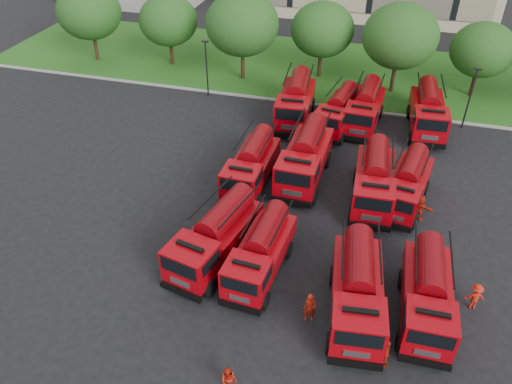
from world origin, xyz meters
TOP-DOWN VIEW (x-y plane):
  - ground at (0.00, 0.00)m, footprint 140.00×140.00m
  - lawn at (0.00, 26.00)m, footprint 70.00×16.00m
  - curb at (0.00, 17.90)m, footprint 70.00×0.30m
  - tree_0 at (-24.00, 22.00)m, footprint 6.30×6.30m
  - tree_1 at (-16.00, 23.00)m, footprint 5.71×5.71m
  - tree_2 at (-8.00, 21.50)m, footprint 6.72×6.72m
  - tree_3 at (-1.00, 24.00)m, footprint 5.88×5.88m
  - tree_4 at (6.00, 22.50)m, footprint 6.55×6.55m
  - tree_5 at (13.00, 23.50)m, footprint 5.46×5.46m
  - lamp_post_0 at (-10.00, 17.20)m, footprint 0.60×0.25m
  - lamp_post_1 at (12.00, 17.20)m, footprint 0.60×0.25m
  - fire_truck_0 at (-2.24, -2.57)m, footprint 3.94×7.50m
  - fire_truck_1 at (0.44, -2.94)m, footprint 2.77×6.63m
  - fire_truck_2 at (5.74, -4.39)m, footprint 3.24×7.32m
  - fire_truck_3 at (9.08, -3.63)m, footprint 2.57×6.75m
  - fire_truck_4 at (-2.36, 4.98)m, footprint 2.62×6.86m
  - fire_truck_5 at (0.97, 6.63)m, footprint 2.96×7.67m
  - fire_truck_6 at (5.74, 5.36)m, footprint 2.87×7.23m
  - fire_truck_7 at (7.78, 5.59)m, footprint 3.39×6.89m
  - fire_truck_8 at (-1.42, 14.84)m, footprint 3.25×7.74m
  - fire_truck_9 at (2.15, 14.41)m, footprint 3.30×6.83m
  - fire_truck_10 at (4.14, 15.44)m, footprint 2.93×7.16m
  - fire_truck_11 at (9.02, 16.06)m, footprint 3.05×7.44m
  - firefighter_0 at (3.64, -5.49)m, footprint 0.72×0.59m
  - firefighter_2 at (7.39, -7.17)m, footprint 0.69×1.06m
  - firefighter_3 at (11.53, -2.47)m, footprint 1.12×0.73m
  - firefighter_4 at (-3.16, -0.50)m, footprint 0.94×0.98m
  - firefighter_5 at (8.73, 4.22)m, footprint 1.72×1.37m

SIDE VIEW (x-z plane):
  - ground at x=0.00m, z-range 0.00..0.00m
  - firefighter_0 at x=3.64m, z-range -0.85..0.85m
  - firefighter_2 at x=7.39m, z-range -0.84..0.84m
  - firefighter_3 at x=11.53m, z-range -0.80..0.80m
  - firefighter_4 at x=-3.16m, z-range -0.84..0.84m
  - firefighter_5 at x=8.73m, z-range -0.86..0.86m
  - lawn at x=0.00m, z-range 0.00..0.12m
  - curb at x=0.00m, z-range 0.00..0.14m
  - fire_truck_1 at x=0.44m, z-range 0.01..2.95m
  - fire_truck_9 at x=2.15m, z-range 0.01..2.99m
  - fire_truck_7 at x=7.78m, z-range 0.01..3.01m
  - fire_truck_3 at x=9.08m, z-range 0.01..3.06m
  - fire_truck_4 at x=-2.36m, z-range 0.01..3.11m
  - fire_truck_10 at x=4.14m, z-range 0.01..3.21m
  - fire_truck_2 at x=5.74m, z-range 0.01..3.24m
  - fire_truck_6 at x=5.74m, z-range 0.01..3.25m
  - fire_truck_0 at x=-2.24m, z-range 0.01..3.26m
  - fire_truck_11 at x=9.02m, z-range 0.01..3.33m
  - fire_truck_8 at x=-1.42m, z-range 0.01..3.45m
  - fire_truck_5 at x=0.97m, z-range 0.01..3.47m
  - lamp_post_0 at x=-10.00m, z-range 0.34..5.45m
  - lamp_post_1 at x=12.00m, z-range 0.34..5.45m
  - tree_5 at x=13.00m, z-range 1.01..7.69m
  - tree_1 at x=-16.00m, z-range 1.06..8.04m
  - tree_3 at x=-1.00m, z-range 1.09..8.28m
  - tree_0 at x=-24.00m, z-range 1.17..8.87m
  - tree_4 at x=6.00m, z-range 1.21..9.23m
  - tree_2 at x=-8.00m, z-range 1.25..9.46m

